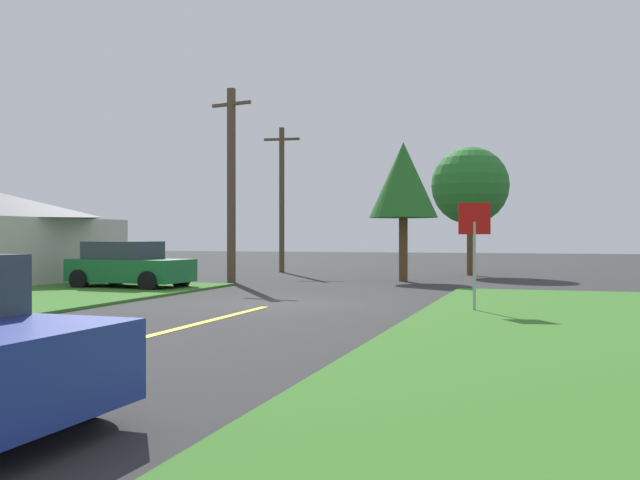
% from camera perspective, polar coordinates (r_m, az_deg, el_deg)
% --- Properties ---
extents(ground_plane, '(120.00, 120.00, 0.00)m').
position_cam_1_polar(ground_plane, '(19.13, -3.27, -5.09)').
color(ground_plane, '#2E2E2E').
extents(lane_stripe_center, '(0.20, 14.00, 0.01)m').
position_cam_1_polar(lane_stripe_center, '(12.05, -17.07, -8.26)').
color(lane_stripe_center, yellow).
rests_on(lane_stripe_center, ground).
extents(stop_sign, '(0.73, 0.19, 2.58)m').
position_cam_1_polar(stop_sign, '(16.97, 12.23, 0.34)').
color(stop_sign, '#9EA0A8').
rests_on(stop_sign, ground).
extents(parked_car_near_building, '(4.19, 2.38, 1.62)m').
position_cam_1_polar(parked_car_near_building, '(25.15, -15.03, -1.97)').
color(parked_car_near_building, '#196B33').
rests_on(parked_car_near_building, ground).
extents(utility_pole_mid, '(1.78, 0.50, 7.53)m').
position_cam_1_polar(utility_pole_mid, '(27.97, -7.10, 4.53)').
color(utility_pole_mid, brown).
rests_on(utility_pole_mid, ground).
extents(utility_pole_far, '(1.80, 0.33, 7.20)m').
position_cam_1_polar(utility_pole_far, '(35.59, -3.07, 3.45)').
color(utility_pole_far, '#4D4229').
rests_on(utility_pole_far, ground).
extents(oak_tree_left, '(3.55, 3.55, 5.90)m').
position_cam_1_polar(oak_tree_left, '(33.52, 11.89, 4.26)').
color(oak_tree_left, brown).
rests_on(oak_tree_left, ground).
extents(pine_tree_center, '(2.73, 2.73, 5.55)m').
position_cam_1_polar(pine_tree_center, '(28.65, 6.67, 4.72)').
color(pine_tree_center, brown).
rests_on(pine_tree_center, ground).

